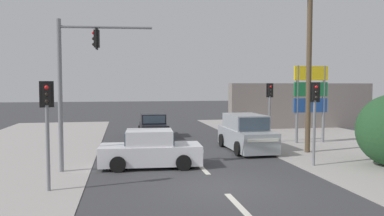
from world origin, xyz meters
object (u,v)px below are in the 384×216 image
at_px(pedestal_signal_left_kerb, 47,117).
at_px(pedestal_signal_right_kerb, 315,109).
at_px(traffic_signal_mast, 74,75).
at_px(sedan_crossing_left, 153,126).
at_px(suv_oncoming_near, 246,134).
at_px(utility_pole_midground_right, 307,39).
at_px(pedestal_signal_far_median, 270,102).
at_px(sedan_oncoming_mid, 150,150).
at_px(shopping_plaza_sign, 311,93).

bearing_deg(pedestal_signal_left_kerb, pedestal_signal_right_kerb, 10.78).
height_order(traffic_signal_mast, sedan_crossing_left, traffic_signal_mast).
bearing_deg(suv_oncoming_near, utility_pole_midground_right, -24.10).
height_order(pedestal_signal_far_median, sedan_oncoming_mid, pedestal_signal_far_median).
bearing_deg(shopping_plaza_sign, utility_pole_midground_right, -121.56).
relative_size(utility_pole_midground_right, sedan_oncoming_mid, 2.49).
relative_size(traffic_signal_mast, pedestal_signal_far_median, 1.69).
relative_size(pedestal_signal_right_kerb, pedestal_signal_left_kerb, 1.00).
distance_m(pedestal_signal_far_median, sedan_crossing_left, 7.85).
relative_size(pedestal_signal_far_median, sedan_oncoming_mid, 0.82).
xyz_separation_m(traffic_signal_mast, sedan_crossing_left, (3.85, 9.59, -3.13)).
bearing_deg(utility_pole_midground_right, shopping_plaza_sign, 58.44).
bearing_deg(utility_pole_midground_right, pedestal_signal_right_kerb, -111.27).
distance_m(utility_pole_midground_right, pedestal_signal_left_kerb, 12.98).
height_order(pedestal_signal_left_kerb, sedan_oncoming_mid, pedestal_signal_left_kerb).
bearing_deg(pedestal_signal_far_median, suv_oncoming_near, -134.08).
distance_m(pedestal_signal_right_kerb, sedan_oncoming_mid, 7.14).
xyz_separation_m(pedestal_signal_left_kerb, shopping_plaza_sign, (13.35, 7.96, 0.57)).
bearing_deg(sedan_crossing_left, utility_pole_midground_right, -45.71).
relative_size(utility_pole_midground_right, pedestal_signal_right_kerb, 3.02).
bearing_deg(utility_pole_midground_right, traffic_signal_mast, -168.44).
xyz_separation_m(traffic_signal_mast, shopping_plaza_sign, (12.84, 5.24, -0.85)).
bearing_deg(suv_oncoming_near, traffic_signal_mast, -157.13).
bearing_deg(sedan_oncoming_mid, sedan_crossing_left, 84.72).
height_order(pedestal_signal_right_kerb, pedestal_signal_far_median, same).
height_order(traffic_signal_mast, suv_oncoming_near, traffic_signal_mast).
distance_m(utility_pole_midground_right, sedan_oncoming_mid, 9.66).
bearing_deg(sedan_oncoming_mid, shopping_plaza_sign, 26.46).
bearing_deg(suv_oncoming_near, sedan_oncoming_mid, -149.16).
height_order(shopping_plaza_sign, sedan_crossing_left, shopping_plaza_sign).
bearing_deg(pedestal_signal_right_kerb, utility_pole_midground_right, 68.73).
bearing_deg(sedan_crossing_left, suv_oncoming_near, -54.19).
relative_size(pedestal_signal_far_median, sedan_crossing_left, 0.84).
height_order(pedestal_signal_right_kerb, pedestal_signal_left_kerb, same).
distance_m(pedestal_signal_left_kerb, sedan_crossing_left, 13.17).
height_order(pedestal_signal_right_kerb, sedan_oncoming_mid, pedestal_signal_right_kerb).
height_order(pedestal_signal_right_kerb, suv_oncoming_near, pedestal_signal_right_kerb).
xyz_separation_m(utility_pole_midground_right, pedestal_signal_left_kerb, (-11.51, -4.97, -3.33)).
bearing_deg(sedan_crossing_left, pedestal_signal_far_median, -29.53).
xyz_separation_m(utility_pole_midground_right, pedestal_signal_right_kerb, (-1.17, -3.00, -3.33)).
bearing_deg(sedan_oncoming_mid, traffic_signal_mast, -173.54).
height_order(utility_pole_midground_right, sedan_crossing_left, utility_pole_midground_right).
xyz_separation_m(shopping_plaza_sign, suv_oncoming_near, (-4.58, -1.76, -2.10)).
height_order(sedan_oncoming_mid, suv_oncoming_near, suv_oncoming_near).
distance_m(traffic_signal_mast, pedestal_signal_far_median, 12.09).
bearing_deg(shopping_plaza_sign, suv_oncoming_near, -159.01).
bearing_deg(traffic_signal_mast, pedestal_signal_right_kerb, -4.37).
bearing_deg(sedan_oncoming_mid, pedestal_signal_far_median, 36.05).
relative_size(pedestal_signal_left_kerb, suv_oncoming_near, 0.78).
bearing_deg(sedan_oncoming_mid, suv_oncoming_near, 30.84).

